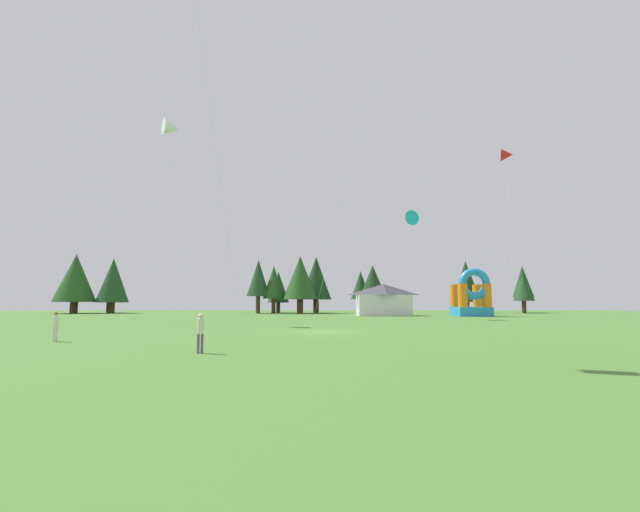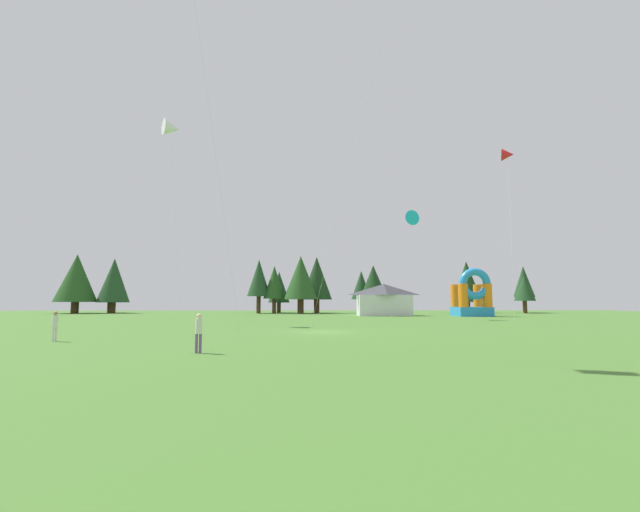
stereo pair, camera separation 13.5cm
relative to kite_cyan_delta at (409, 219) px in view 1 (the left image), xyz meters
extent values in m
plane|color=#47752D|center=(-10.38, -19.98, -11.33)|extent=(120.00, 120.00, 0.00)
cylinder|color=silver|center=(-16.52, -26.45, -0.58)|extent=(2.12, 7.44, 21.51)
cylinder|color=silver|center=(-8.56, -24.07, -0.22)|extent=(5.57, 6.90, 22.24)
cone|color=#19B7CC|center=(0.00, 0.00, 0.00)|extent=(2.10, 2.06, 1.84)
cylinder|color=silver|center=(0.97, 0.25, -5.67)|extent=(1.95, 0.51, 11.34)
cone|color=red|center=(13.11, 3.03, 8.74)|extent=(2.02, 2.03, 1.65)
cylinder|color=silver|center=(11.38, -0.71, -1.30)|extent=(3.49, 7.49, 20.07)
cone|color=white|center=(-24.33, -9.52, 6.80)|extent=(2.11, 2.15, 1.64)
cylinder|color=silver|center=(-22.99, -11.69, -2.27)|extent=(2.70, 4.36, 18.14)
cylinder|color=silver|center=(-24.46, -26.47, -10.96)|extent=(0.15, 0.15, 0.75)
cylinder|color=silver|center=(-24.40, -26.34, -10.96)|extent=(0.15, 0.15, 0.75)
cylinder|color=silver|center=(-24.43, -26.40, -10.29)|extent=(0.35, 0.35, 0.59)
sphere|color=#9E704C|center=(-24.43, -26.40, -9.90)|extent=(0.20, 0.20, 0.20)
cylinder|color=#724C8C|center=(-15.67, -31.58, -10.95)|extent=(0.13, 0.13, 0.77)
cylinder|color=#724C8C|center=(-15.82, -31.61, -10.95)|extent=(0.13, 0.13, 0.77)
cylinder|color=silver|center=(-15.74, -31.59, -10.27)|extent=(0.32, 0.32, 0.61)
sphere|color=beige|center=(-15.74, -31.59, -9.86)|extent=(0.21, 0.21, 0.21)
cube|color=#268CD8|center=(10.03, 8.80, -10.74)|extent=(4.36, 4.42, 1.18)
cylinder|color=orange|center=(8.46, 7.20, -8.63)|extent=(1.22, 1.22, 3.03)
cylinder|color=orange|center=(11.60, 7.20, -8.63)|extent=(1.22, 1.22, 3.03)
cylinder|color=orange|center=(8.46, 10.40, -8.63)|extent=(1.22, 1.22, 3.03)
cylinder|color=orange|center=(11.60, 10.40, -8.63)|extent=(1.22, 1.22, 3.03)
torus|color=#268CD8|center=(10.03, 7.20, -7.12)|extent=(4.11, 0.98, 4.11)
cube|color=silver|center=(-1.31, 10.40, -9.94)|extent=(7.07, 3.99, 2.79)
pyramid|color=#3F3F47|center=(-1.31, 10.40, -7.79)|extent=(7.07, 3.99, 1.50)
cylinder|color=#4C331E|center=(-48.67, 21.35, -10.43)|extent=(1.15, 1.15, 1.80)
cone|color=#234C1E|center=(-48.67, 21.35, -5.72)|extent=(6.40, 6.40, 7.62)
cylinder|color=#4C331E|center=(-45.09, 25.29, -10.28)|extent=(0.53, 0.53, 2.11)
cone|color=#1E4221|center=(-45.09, 25.29, -7.00)|extent=(2.93, 2.93, 4.44)
cylinder|color=#4C331E|center=(-43.18, 22.39, -10.47)|extent=(0.91, 0.91, 1.73)
cone|color=#1E4221|center=(-43.18, 22.39, -6.04)|extent=(5.05, 5.05, 7.13)
cylinder|color=#4C331E|center=(-19.57, 20.91, -9.98)|extent=(0.66, 0.66, 2.71)
cone|color=#1E4221|center=(-19.57, 20.91, -5.70)|extent=(3.69, 3.69, 5.84)
cylinder|color=#4C331E|center=(-17.10, 20.82, -10.17)|extent=(0.63, 0.63, 2.33)
cone|color=#234C1E|center=(-17.10, 20.82, -6.39)|extent=(3.47, 3.47, 5.22)
cylinder|color=#4C331E|center=(-16.64, 24.86, -10.49)|extent=(0.65, 0.65, 1.69)
cone|color=#1E4221|center=(-16.64, 24.86, -7.05)|extent=(3.63, 3.63, 5.20)
cylinder|color=#4C331E|center=(-12.88, 20.14, -10.22)|extent=(0.98, 0.98, 2.22)
cone|color=#234C1E|center=(-12.88, 20.14, -5.68)|extent=(5.42, 5.42, 6.87)
cylinder|color=#4C331E|center=(-10.32, 22.75, -10.24)|extent=(0.90, 0.90, 2.19)
cone|color=#193819|center=(-10.32, 22.75, -5.64)|extent=(5.03, 5.03, 7.01)
cylinder|color=#4C331E|center=(-2.81, 24.36, -10.22)|extent=(0.61, 0.61, 2.22)
cone|color=#1E4221|center=(-2.81, 24.36, -6.73)|extent=(3.36, 3.36, 4.77)
cylinder|color=#4C331E|center=(-1.20, 21.25, -9.94)|extent=(0.74, 0.74, 2.79)
cone|color=#193819|center=(-1.20, 21.25, -6.08)|extent=(4.11, 4.11, 4.91)
cylinder|color=#4C331E|center=(14.65, 23.20, -10.44)|extent=(0.85, 0.85, 1.79)
cone|color=#193819|center=(14.65, 23.20, -6.17)|extent=(4.74, 4.74, 6.75)
cylinder|color=#4C331E|center=(22.94, 20.42, -10.34)|extent=(0.59, 0.59, 1.98)
cone|color=#1E4221|center=(22.94, 20.42, -7.31)|extent=(3.27, 3.27, 4.08)
cylinder|color=#4C331E|center=(25.22, 25.28, -10.03)|extent=(0.62, 0.62, 2.60)
cone|color=#1E4221|center=(25.22, 25.28, -6.07)|extent=(3.46, 3.46, 5.32)
camera|label=1|loc=(-11.35, -49.62, -9.21)|focal=24.76mm
camera|label=2|loc=(-11.22, -49.62, -9.21)|focal=24.76mm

